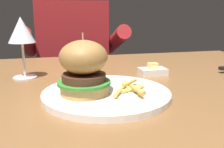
{
  "coord_description": "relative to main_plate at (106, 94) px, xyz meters",
  "views": [
    {
      "loc": [
        -0.17,
        -0.6,
        0.92
      ],
      "look_at": [
        -0.04,
        -0.06,
        0.78
      ],
      "focal_mm": 40.0,
      "sensor_mm": 36.0,
      "label": 1
    }
  ],
  "objects": [
    {
      "name": "dining_table",
      "position": [
        0.06,
        0.09,
        -0.09
      ],
      "size": [
        1.26,
        0.92,
        0.74
      ],
      "color": "brown",
      "rests_on": "ground"
    },
    {
      "name": "main_plate",
      "position": [
        0.0,
        0.0,
        0.0
      ],
      "size": [
        0.28,
        0.28,
        0.01
      ],
      "primitive_type": "cylinder",
      "color": "white",
      "rests_on": "dining_table"
    },
    {
      "name": "burger_sandwich",
      "position": [
        -0.05,
        -0.01,
        0.06
      ],
      "size": [
        0.11,
        0.11,
        0.13
      ],
      "color": "tan",
      "rests_on": "main_plate"
    },
    {
      "name": "fries_pile",
      "position": [
        0.05,
        -0.02,
        0.01
      ],
      "size": [
        0.09,
        0.12,
        0.02
      ],
      "color": "#EABC5B",
      "rests_on": "main_plate"
    },
    {
      "name": "wine_glass",
      "position": [
        -0.19,
        0.22,
        0.12
      ],
      "size": [
        0.07,
        0.07,
        0.17
      ],
      "color": "silver",
      "rests_on": "dining_table"
    },
    {
      "name": "butter_dish",
      "position": [
        0.18,
        0.17,
        0.0
      ],
      "size": [
        0.08,
        0.05,
        0.04
      ],
      "color": "white",
      "rests_on": "dining_table"
    },
    {
      "name": "diner_person",
      "position": [
        -0.01,
        0.83,
        -0.18
      ],
      "size": [
        0.51,
        0.36,
        1.18
      ],
      "color": "#282833",
      "rests_on": "ground"
    }
  ]
}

